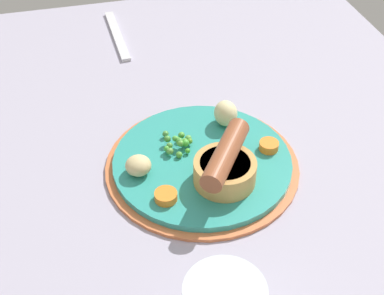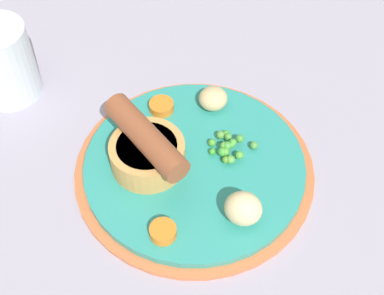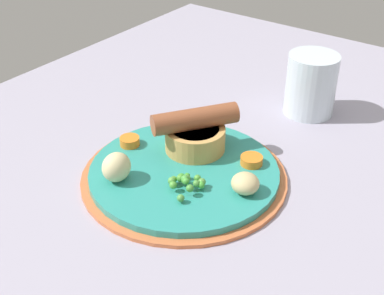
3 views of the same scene
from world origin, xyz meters
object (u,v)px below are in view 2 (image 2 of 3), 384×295
Objects in this scene: pea_pile at (229,146)px; potato_chunk_0 at (243,209)px; carrot_slice_0 at (163,232)px; potato_chunk_1 at (213,99)px; dinner_plate at (194,167)px; sausage_pudding at (147,150)px; carrot_slice_2 at (161,106)px; drinking_glass at (1,62)px.

pea_pile is 1.44× the size of potato_chunk_0.
carrot_slice_0 is (6.79, 4.06, -1.25)cm from potato_chunk_0.
potato_chunk_0 reaches higher than potato_chunk_1.
dinner_plate is 5.96cm from sausage_pudding.
sausage_pudding is 11.22cm from potato_chunk_1.
pea_pile is at bearing 158.08° from carrot_slice_2.
potato_chunk_1 is at bearing -63.02° from potato_chunk_0.
potato_chunk_0 is at bearing -149.08° from carrot_slice_0.
pea_pile is 2.03× the size of carrot_slice_0.
sausage_pudding is at bearing 20.96° from dinner_plate.
carrot_slice_2 is (1.33, -7.96, -1.96)cm from sausage_pudding.
potato_chunk_1 is (7.00, -13.75, -0.60)cm from potato_chunk_0.
potato_chunk_1 reaches higher than carrot_slice_0.
potato_chunk_0 is 16.93cm from carrot_slice_2.
sausage_pudding reaches higher than potato_chunk_0.
pea_pile is 6.95cm from potato_chunk_1.
potato_chunk_0 reaches higher than carrot_slice_0.
drinking_glass reaches higher than carrot_slice_0.
pea_pile is 1.60× the size of potato_chunk_1.
potato_chunk_1 is at bearing 102.99° from sausage_pudding.
sausage_pudding is at bearing -16.98° from potato_chunk_0.
potato_chunk_0 is (-6.54, 5.17, 2.65)cm from dinner_plate.
carrot_slice_0 is (-0.21, 17.81, -0.65)cm from potato_chunk_1.
dinner_plate is at bearing 40.22° from pea_pile.
dinner_plate is 8.69cm from carrot_slice_2.
carrot_slice_2 is (5.70, -15.43, -0.03)cm from carrot_slice_0.
pea_pile is at bearing 120.29° from potato_chunk_1.
sausage_pudding is at bearing 29.55° from pea_pile.
drinking_glass reaches higher than carrot_slice_2.
dinner_plate is at bearing 169.12° from drinking_glass.
pea_pile is 8.55cm from potato_chunk_0.
carrot_slice_2 is at bearing -21.92° from pea_pile.
dinner_plate is 7.72× the size of potato_chunk_1.
carrot_slice_2 is (12.48, -11.37, -1.28)cm from potato_chunk_0.
sausage_pudding is 8.95cm from pea_pile.
drinking_glass is at bearing -10.88° from dinner_plate.
potato_chunk_0 is (-3.50, 7.75, 0.89)cm from pea_pile.
potato_chunk_0 is at bearing 141.66° from dinner_plate.
dinner_plate is at bearing -38.34° from potato_chunk_0.
pea_pile is at bearing -139.78° from dinner_plate.
dinner_plate is at bearing 93.04° from potato_chunk_1.
carrot_slice_0 is (0.24, 9.24, 1.41)cm from dinner_plate.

